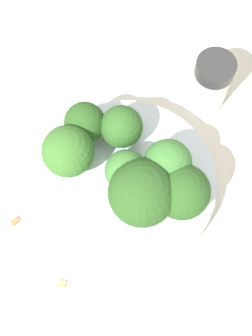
{
  "coord_description": "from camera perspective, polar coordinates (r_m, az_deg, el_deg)",
  "views": [
    {
      "loc": [
        0.01,
        0.15,
        0.45
      ],
      "look_at": [
        0.0,
        0.0,
        0.06
      ],
      "focal_mm": 50.0,
      "sensor_mm": 36.0,
      "label": 1
    }
  ],
  "objects": [
    {
      "name": "almond_crumb_0",
      "position": [
        0.47,
        -13.45,
        -6.29
      ],
      "size": [
        0.01,
        0.01,
        0.01
      ],
      "primitive_type": "cube",
      "rotation": [
        0.0,
        0.0,
        3.76
      ],
      "color": "olive",
      "rests_on": "ground_plane"
    },
    {
      "name": "broccoli_floret_3",
      "position": [
        0.43,
        -1.08,
        4.96
      ],
      "size": [
        0.04,
        0.04,
        0.05
      ],
      "color": "#8EB770",
      "rests_on": "bowl"
    },
    {
      "name": "pepper_shaker",
      "position": [
        0.49,
        10.3,
        10.2
      ],
      "size": [
        0.04,
        0.04,
        0.07
      ],
      "color": "#B2B7BC",
      "rests_on": "ground_plane"
    },
    {
      "name": "broccoli_floret_5",
      "position": [
        0.42,
        -7.07,
        1.98
      ],
      "size": [
        0.05,
        0.05,
        0.05
      ],
      "color": "#7A9E5B",
      "rests_on": "bowl"
    },
    {
      "name": "broccoli_floret_2",
      "position": [
        0.41,
        5.08,
        0.72
      ],
      "size": [
        0.04,
        0.04,
        0.06
      ],
      "color": "#8EB770",
      "rests_on": "bowl"
    },
    {
      "name": "almond_crumb_1",
      "position": [
        0.45,
        -7.91,
        -13.82
      ],
      "size": [
        0.01,
        0.01,
        0.01
      ],
      "primitive_type": "cube",
      "rotation": [
        0.0,
        0.0,
        6.0
      ],
      "color": "tan",
      "rests_on": "ground_plane"
    },
    {
      "name": "broccoli_floret_1",
      "position": [
        0.4,
        2.0,
        -3.07
      ],
      "size": [
        0.06,
        0.06,
        0.06
      ],
      "color": "#8EB770",
      "rests_on": "bowl"
    },
    {
      "name": "ground_plane",
      "position": [
        0.47,
        0.0,
        -2.8
      ],
      "size": [
        3.0,
        3.0,
        0.0
      ],
      "primitive_type": "plane",
      "color": "beige"
    },
    {
      "name": "broccoli_floret_6",
      "position": [
        0.41,
        6.83,
        -2.92
      ],
      "size": [
        0.05,
        0.05,
        0.06
      ],
      "color": "#8EB770",
      "rests_on": "bowl"
    },
    {
      "name": "broccoli_floret_0",
      "position": [
        0.42,
        0.38,
        0.2
      ],
      "size": [
        0.04,
        0.04,
        0.04
      ],
      "color": "#84AD66",
      "rests_on": "bowl"
    },
    {
      "name": "bowl",
      "position": [
        0.46,
        0.0,
        -2.16
      ],
      "size": [
        0.17,
        0.17,
        0.03
      ],
      "primitive_type": "cylinder",
      "color": "silver",
      "rests_on": "ground_plane"
    },
    {
      "name": "broccoli_floret_4",
      "position": [
        0.44,
        -5.03,
        5.48
      ],
      "size": [
        0.04,
        0.04,
        0.04
      ],
      "color": "#84AD66",
      "rests_on": "bowl"
    }
  ]
}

